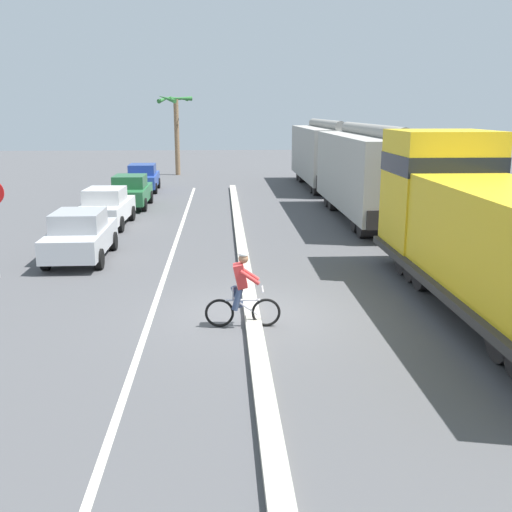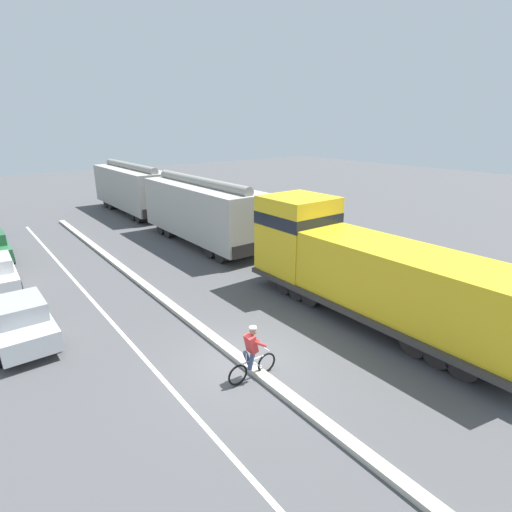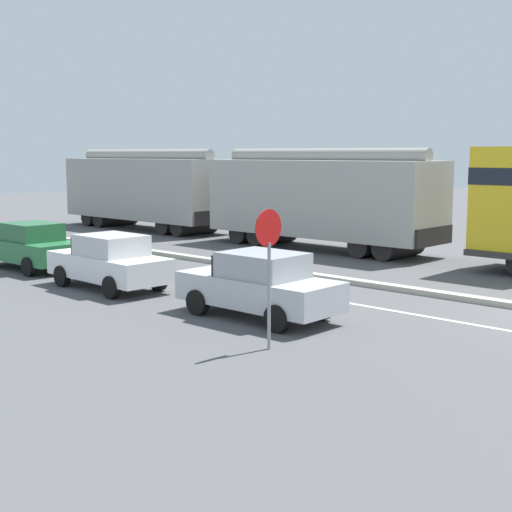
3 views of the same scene
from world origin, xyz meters
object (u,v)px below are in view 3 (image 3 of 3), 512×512
(hopper_car_lead, at_px, (321,200))
(parked_car_green, at_px, (30,246))
(stop_sign, at_px, (269,252))
(parked_car_silver, at_px, (259,285))
(parked_car_white, at_px, (109,262))
(hopper_car_middle, at_px, (146,190))

(hopper_car_lead, distance_m, parked_car_green, 11.82)
(hopper_car_lead, relative_size, stop_sign, 3.68)
(parked_car_silver, bearing_deg, parked_car_green, 89.70)
(stop_sign, bearing_deg, hopper_car_lead, 33.69)
(parked_car_silver, xyz_separation_m, stop_sign, (-1.94, -2.04, 1.21))
(hopper_car_lead, bearing_deg, parked_car_white, -175.79)
(stop_sign, bearing_deg, parked_car_white, 77.68)
(hopper_car_middle, distance_m, stop_sign, 24.07)
(parked_car_white, distance_m, parked_car_green, 5.00)
(hopper_car_middle, relative_size, parked_car_silver, 2.52)
(hopper_car_middle, bearing_deg, parked_car_silver, -121.23)
(hopper_car_middle, height_order, parked_car_green, hopper_car_middle)
(parked_car_green, bearing_deg, parked_car_silver, -90.30)
(parked_car_white, bearing_deg, parked_car_green, 86.66)
(hopper_car_lead, bearing_deg, parked_car_green, 159.25)
(hopper_car_middle, bearing_deg, parked_car_white, -132.22)
(hopper_car_lead, xyz_separation_m, stop_sign, (-12.99, -8.66, -0.05))
(hopper_car_middle, bearing_deg, parked_car_green, -145.91)
(hopper_car_lead, distance_m, stop_sign, 15.61)
(parked_car_silver, bearing_deg, hopper_car_lead, 30.93)
(hopper_car_middle, xyz_separation_m, stop_sign, (-12.99, -20.26, -0.05))
(hopper_car_lead, xyz_separation_m, parked_car_green, (-10.99, 4.16, -1.26))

